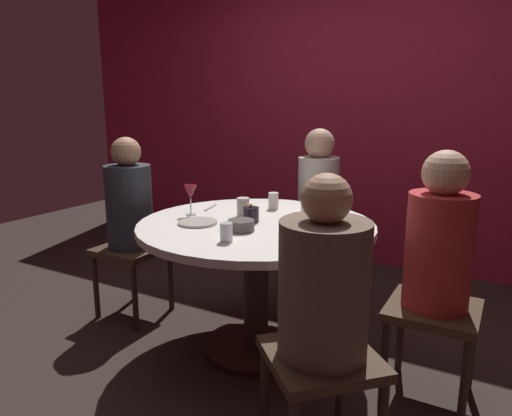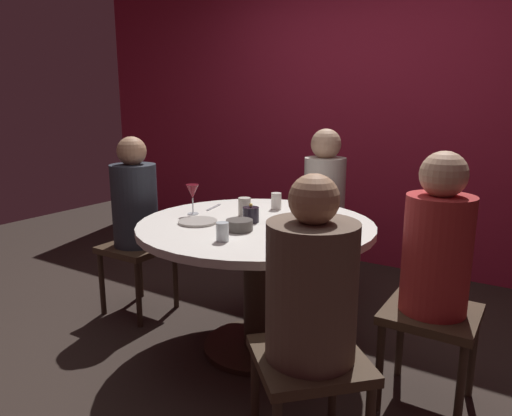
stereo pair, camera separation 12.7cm
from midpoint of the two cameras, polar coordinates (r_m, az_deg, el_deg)
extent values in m
plane|color=#2D231E|center=(2.81, -1.35, -16.76)|extent=(8.00, 8.00, 0.00)
cube|color=maroon|center=(4.13, 11.87, 11.32)|extent=(6.00, 0.10, 2.60)
cylinder|color=silver|center=(2.53, -1.44, -2.22)|extent=(1.28, 1.28, 0.04)
cylinder|color=#332319|center=(2.65, -1.39, -10.07)|extent=(0.14, 0.14, 0.71)
cylinder|color=#2D2116|center=(2.80, -1.36, -16.49)|extent=(0.60, 0.60, 0.03)
cube|color=#3F2D1E|center=(3.17, -16.09, -4.90)|extent=(0.40, 0.40, 0.04)
cylinder|color=#2D333D|center=(3.10, -16.42, 0.16)|extent=(0.29, 0.29, 0.53)
sphere|color=tan|center=(3.04, -16.83, 6.60)|extent=(0.19, 0.19, 0.19)
cylinder|color=#332319|center=(3.26, -20.11, -9.08)|extent=(0.04, 0.04, 0.43)
cylinder|color=#332319|center=(3.02, -15.82, -10.50)|extent=(0.04, 0.04, 0.43)
cylinder|color=#332319|center=(3.47, -15.86, -7.43)|extent=(0.04, 0.04, 0.43)
cylinder|color=#332319|center=(3.25, -11.56, -8.59)|extent=(0.04, 0.04, 0.43)
cube|color=#3F2D1E|center=(3.38, 6.42, -3.35)|extent=(0.40, 0.40, 0.04)
cylinder|color=beige|center=(3.32, 6.54, 1.52)|extent=(0.29, 0.29, 0.55)
sphere|color=tan|center=(3.26, 6.71, 7.84)|extent=(0.21, 0.21, 0.21)
cylinder|color=#332319|center=(3.67, 4.91, -5.88)|extent=(0.04, 0.04, 0.43)
cylinder|color=#332319|center=(3.38, 2.50, -7.51)|extent=(0.04, 0.04, 0.43)
cylinder|color=#332319|center=(3.55, 9.95, -6.67)|extent=(0.04, 0.04, 0.43)
cylinder|color=#332319|center=(3.25, 7.92, -8.46)|extent=(0.04, 0.04, 0.43)
cube|color=#3F2D1E|center=(2.32, 19.43, -11.74)|extent=(0.40, 0.40, 0.04)
cylinder|color=#B22D2D|center=(2.22, 19.96, -5.04)|extent=(0.29, 0.29, 0.53)
sphere|color=tan|center=(2.14, 20.68, 4.02)|extent=(0.20, 0.20, 0.20)
cylinder|color=#332319|center=(2.56, 23.62, -15.58)|extent=(0.04, 0.04, 0.43)
cylinder|color=#332319|center=(2.60, 15.92, -14.49)|extent=(0.04, 0.04, 0.43)
cylinder|color=#332319|center=(2.26, 22.63, -19.43)|extent=(0.04, 0.04, 0.43)
cylinder|color=#332319|center=(2.31, 13.82, -18.07)|extent=(0.04, 0.04, 0.43)
cube|color=#3F2D1E|center=(1.84, 5.96, -17.83)|extent=(0.57, 0.57, 0.04)
cylinder|color=brown|center=(1.71, 6.17, -9.91)|extent=(0.47, 0.47, 0.51)
sphere|color=tan|center=(1.62, 6.45, 1.13)|extent=(0.18, 0.18, 0.18)
cylinder|color=#332319|center=(2.15, 8.52, -20.27)|extent=(0.04, 0.04, 0.43)
cylinder|color=#332319|center=(2.05, -0.85, -21.89)|extent=(0.04, 0.04, 0.43)
cylinder|color=black|center=(2.52, -2.09, -0.84)|extent=(0.09, 0.09, 0.08)
sphere|color=#F9D159|center=(2.51, -2.10, 0.34)|extent=(0.02, 0.02, 0.02)
cylinder|color=silver|center=(2.72, -9.30, -0.80)|extent=(0.06, 0.06, 0.01)
cylinder|color=silver|center=(2.71, -9.33, 0.19)|extent=(0.01, 0.01, 0.09)
cone|color=maroon|center=(2.70, -9.40, 1.95)|extent=(0.08, 0.08, 0.08)
cylinder|color=#B2ADA3|center=(2.52, -8.61, -1.78)|extent=(0.21, 0.21, 0.01)
cube|color=black|center=(2.54, 9.35, -1.75)|extent=(0.08, 0.15, 0.01)
cylinder|color=#4C4742|center=(2.41, 4.48, -1.65)|extent=(0.15, 0.15, 0.07)
cylinder|color=silver|center=(2.78, 5.68, 0.16)|extent=(0.14, 0.14, 0.06)
cylinder|color=#4C4742|center=(2.36, -3.39, -2.15)|extent=(0.14, 0.14, 0.06)
cylinder|color=silver|center=(2.83, 0.87, 0.88)|extent=(0.06, 0.06, 0.10)
cylinder|color=beige|center=(2.66, -2.96, 0.13)|extent=(0.07, 0.07, 0.10)
cylinder|color=silver|center=(2.18, -5.33, -2.99)|extent=(0.06, 0.06, 0.09)
cube|color=#B7B7BC|center=(2.16, 3.68, -4.26)|extent=(0.02, 0.18, 0.01)
cube|color=#B7B7BC|center=(2.88, -6.85, 0.03)|extent=(0.06, 0.18, 0.01)
camera|label=1|loc=(0.06, -91.45, -0.33)|focal=32.62mm
camera|label=2|loc=(0.06, 88.55, 0.33)|focal=32.62mm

